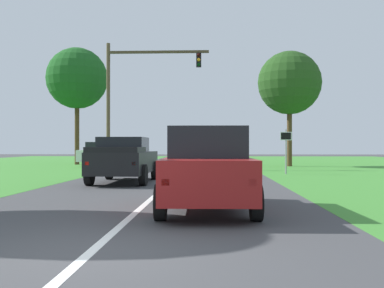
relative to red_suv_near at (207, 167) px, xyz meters
name	(u,v)px	position (x,y,z in m)	size (l,w,h in m)	color
ground_plane	(172,181)	(-1.58, 8.55, -0.99)	(120.00, 120.00, 0.00)	#424244
lane_centre_stripe	(118,228)	(-1.58, -2.45, -0.99)	(0.16, 43.93, 0.01)	white
red_suv_near	(207,167)	(0.00, 0.00, 0.00)	(2.19, 4.83, 1.89)	maroon
pickup_truck_lead	(124,159)	(-3.43, 7.59, -0.04)	(2.30, 5.12, 1.83)	black
traffic_light	(133,87)	(-5.00, 18.58, 4.32)	(6.68, 0.40, 8.18)	brown
keep_moving_sign	(286,145)	(4.00, 13.27, 0.51)	(0.60, 0.09, 2.35)	gray
oak_tree_right	(289,83)	(5.77, 22.48, 5.05)	(4.59, 4.59, 8.36)	#4C351E
crossing_suv_far	(108,154)	(-7.40, 21.92, -0.07)	(4.34, 2.06, 1.76)	silver
extra_tree_1	(77,79)	(-10.59, 24.90, 5.85)	(4.84, 4.84, 9.29)	#4C351E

